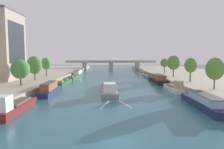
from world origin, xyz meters
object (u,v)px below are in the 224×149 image
tree_left_end_of_row (34,65)px  moored_boat_left_second (78,73)px  tree_left_midway (20,69)px  moored_boat_left_upstream (64,82)px  moored_boat_right_gap_after (204,102)px  tree_right_third (191,65)px  barge_midriver (108,88)px  moored_boat_left_far (15,106)px  moored_boat_left_near (50,89)px  moored_boat_right_far (174,87)px  tree_right_distant (174,63)px  moored_boat_left_end (73,78)px  moored_boat_right_downstream (158,79)px  tree_right_past_mid (165,63)px  tree_left_second (46,64)px  moored_boat_right_near (147,76)px  bridge_far (111,64)px  tree_right_far (215,69)px

tree_left_end_of_row → moored_boat_left_second: bearing=77.1°
tree_left_midway → moored_boat_left_second: bearing=80.3°
moored_boat_left_upstream → tree_left_midway: (-7.42, -13.36, 4.97)m
moored_boat_right_gap_after → tree_right_third: tree_right_third is taller
barge_midriver → moored_boat_left_far: (-14.32, -18.27, 0.11)m
moored_boat_left_near → moored_boat_left_second: bearing=90.8°
moored_boat_right_far → tree_right_distant: (5.98, 19.18, 5.70)m
moored_boat_left_end → moored_boat_right_downstream: 32.08m
tree_right_past_mid → tree_left_end_of_row: bearing=-153.6°
barge_midriver → moored_boat_left_second: bearing=108.6°
moored_boat_right_gap_after → tree_left_second: size_ratio=2.25×
moored_boat_left_far → tree_right_distant: bearing=46.1°
moored_boat_right_near → bridge_far: (-15.32, 44.23, 3.47)m
moored_boat_left_upstream → tree_right_third: size_ratio=1.98×
moored_boat_right_downstream → tree_left_second: (-39.04, 4.63, 5.08)m
moored_boat_left_end → moored_boat_right_downstream: (30.43, -10.13, 0.51)m
barge_midriver → tree_left_second: 31.99m
moored_boat_right_downstream → tree_right_past_mid: bearing=66.8°
moored_boat_left_far → bridge_far: (15.42, 98.58, 3.03)m
tree_left_end_of_row → tree_right_far: (44.62, -16.25, -0.13)m
tree_right_distant → moored_boat_left_end: bearing=168.2°
moored_boat_right_far → moored_boat_right_gap_after: bearing=-91.6°
tree_left_midway → tree_right_third: size_ratio=0.94×
barge_midriver → bridge_far: 80.38m
tree_right_distant → tree_right_past_mid: size_ratio=1.18×
moored_boat_right_downstream → moored_boat_right_near: bearing=90.5°
tree_left_end_of_row → bridge_far: size_ratio=0.12×
moored_boat_left_near → bridge_far: bearing=79.9°
moored_boat_left_near → moored_boat_right_gap_after: (29.79, -13.19, -0.12)m
moored_boat_right_far → tree_right_third: 9.80m
tree_right_past_mid → moored_boat_left_upstream: bearing=-153.3°
moored_boat_right_downstream → tree_right_past_mid: size_ratio=2.58×
tree_left_midway → tree_left_end_of_row: (-0.26, 9.78, 0.59)m
tree_left_end_of_row → tree_right_past_mid: size_ratio=1.14×
tree_left_midway → tree_right_past_mid: (44.26, 31.90, 0.60)m
moored_boat_left_second → tree_right_third: tree_right_third is taller
moored_boat_left_end → tree_left_end_of_row: (-7.96, -17.97, 5.55)m
moored_boat_left_end → tree_left_midway: tree_left_midway is taller
tree_right_far → moored_boat_right_near: bearing=98.5°
tree_right_third → bridge_far: bearing=106.3°
tree_right_past_mid → bridge_far: tree_right_past_mid is taller
moored_boat_left_far → tree_left_end_of_row: bearing=105.0°
moored_boat_right_near → tree_left_end_of_row: 46.79m
tree_right_far → tree_right_past_mid: tree_right_far is taller
moored_boat_left_end → moored_boat_right_downstream: moored_boat_right_downstream is taller
moored_boat_left_second → moored_boat_right_near: moored_boat_left_second is taller
moored_boat_left_far → moored_boat_left_end: bearing=89.4°
moored_boat_right_far → tree_right_past_mid: tree_right_past_mid is taller
moored_boat_right_gap_after → tree_right_past_mid: tree_right_past_mid is taller
tree_right_third → bridge_far: (-21.74, 74.15, -2.26)m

